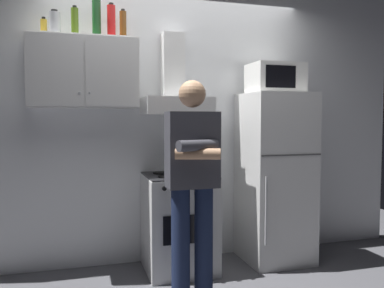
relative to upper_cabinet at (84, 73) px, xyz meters
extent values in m
plane|color=#4C4C51|center=(0.85, -0.37, -1.75)|extent=(7.00, 7.00, 0.00)
cube|color=white|center=(0.85, 0.23, -0.40)|extent=(4.80, 0.10, 2.70)
cube|color=silver|center=(0.00, 0.01, 0.00)|extent=(0.90, 0.34, 0.60)
cube|color=silver|center=(-0.22, -0.17, 0.00)|extent=(0.43, 0.01, 0.58)
cube|color=silver|center=(0.22, -0.17, 0.00)|extent=(0.43, 0.01, 0.58)
sphere|color=#B2B2B7|center=(-0.04, -0.18, -0.18)|extent=(0.02, 0.02, 0.02)
sphere|color=#B2B2B7|center=(0.04, -0.18, -0.18)|extent=(0.02, 0.02, 0.02)
cube|color=silver|center=(0.80, -0.12, -1.32)|extent=(0.60, 0.60, 0.85)
cube|color=black|center=(0.80, -0.12, -0.89)|extent=(0.59, 0.59, 0.01)
cube|color=black|center=(0.80, -0.43, -1.30)|extent=(0.42, 0.01, 0.24)
cylinder|color=black|center=(0.67, -0.24, -0.88)|extent=(0.16, 0.16, 0.01)
cylinder|color=black|center=(0.93, -0.24, -0.88)|extent=(0.16, 0.16, 0.01)
cylinder|color=black|center=(0.67, 0.00, -0.88)|extent=(0.16, 0.16, 0.01)
cylinder|color=black|center=(0.93, 0.00, -0.88)|extent=(0.16, 0.16, 0.01)
cylinder|color=black|center=(0.60, -0.44, -0.95)|extent=(0.04, 0.02, 0.04)
cylinder|color=black|center=(0.73, -0.44, -0.95)|extent=(0.04, 0.02, 0.04)
cylinder|color=black|center=(0.87, -0.44, -0.95)|extent=(0.04, 0.02, 0.04)
cylinder|color=black|center=(1.00, -0.44, -0.95)|extent=(0.04, 0.02, 0.04)
cube|color=white|center=(0.80, -0.04, -0.27)|extent=(0.60, 0.44, 0.15)
cube|color=white|center=(0.80, 0.10, 0.10)|extent=(0.20, 0.16, 0.60)
cube|color=silver|center=(1.75, -0.12, -0.95)|extent=(0.60, 0.60, 1.60)
cube|color=#4C4C4C|center=(1.75, -0.43, -0.71)|extent=(0.59, 0.01, 0.01)
cylinder|color=silver|center=(1.50, -0.44, -1.19)|extent=(0.02, 0.02, 0.60)
cube|color=silver|center=(1.75, -0.10, -0.01)|extent=(0.48, 0.36, 0.28)
cube|color=black|center=(1.71, -0.29, -0.01)|extent=(0.30, 0.01, 0.20)
cylinder|color=#192342|center=(0.66, -0.72, -1.32)|extent=(0.14, 0.14, 0.85)
cylinder|color=#192342|center=(0.84, -0.72, -1.32)|extent=(0.14, 0.14, 0.85)
cube|color=#3F3F47|center=(0.75, -0.72, -0.62)|extent=(0.38, 0.20, 0.56)
cylinder|color=#3F3F47|center=(0.75, -0.86, -0.58)|extent=(0.33, 0.17, 0.08)
cylinder|color=tan|center=(0.75, -0.86, -0.64)|extent=(0.33, 0.17, 0.08)
sphere|color=tan|center=(0.75, -0.72, -0.21)|extent=(0.20, 0.20, 0.20)
cylinder|color=#B7BABF|center=(0.93, -0.24, -0.82)|extent=(0.19, 0.19, 0.11)
cylinder|color=black|center=(0.81, -0.24, -0.78)|extent=(0.05, 0.01, 0.01)
cylinder|color=black|center=(1.05, -0.24, -0.78)|extent=(0.05, 0.01, 0.01)
cylinder|color=red|center=(0.23, -0.03, 0.44)|extent=(0.07, 0.07, 0.27)
cylinder|color=black|center=(0.23, -0.03, 0.58)|extent=(0.04, 0.04, 0.02)
cylinder|color=#B2B5BA|center=(-0.23, 0.00, 0.39)|extent=(0.10, 0.10, 0.19)
cylinder|color=black|center=(-0.23, 0.00, 0.50)|extent=(0.05, 0.05, 0.02)
cylinder|color=#4C6B19|center=(-0.07, -0.01, 0.42)|extent=(0.06, 0.06, 0.23)
cylinder|color=black|center=(-0.07, -0.01, 0.54)|extent=(0.03, 0.03, 0.02)
cylinder|color=gold|center=(-0.32, 0.03, 0.37)|extent=(0.05, 0.05, 0.13)
cylinder|color=black|center=(-0.32, 0.03, 0.44)|extent=(0.03, 0.03, 0.02)
cylinder|color=#19471E|center=(0.11, -0.01, 0.47)|extent=(0.07, 0.07, 0.33)
cylinder|color=brown|center=(0.34, 0.05, 0.42)|extent=(0.06, 0.06, 0.25)
cylinder|color=black|center=(0.34, 0.05, 0.56)|extent=(0.03, 0.03, 0.02)
camera|label=1|loc=(-0.07, -3.54, -0.40)|focal=37.31mm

